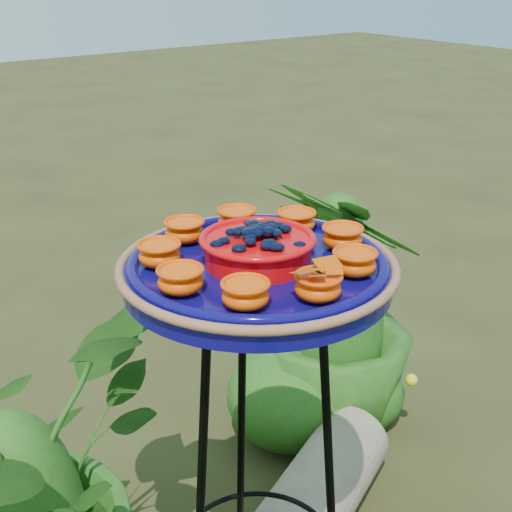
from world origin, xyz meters
name	(u,v)px	position (x,y,z in m)	size (l,w,h in m)	color
tripod_stand	(257,454)	(-0.14, 0.14, 0.56)	(0.44, 0.44, 0.92)	black
feeder_dish	(258,264)	(-0.14, 0.14, 0.96)	(0.62, 0.62, 0.11)	#0B0756
driftwood_log	(312,503)	(0.19, 0.34, 0.11)	(0.21, 0.21, 0.64)	tan
shrub_back_left	(14,484)	(-0.51, 0.52, 0.41)	(0.74, 0.64, 0.83)	#285216
shrub_back_right	(339,310)	(0.58, 0.67, 0.43)	(0.48, 0.48, 0.86)	#285216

